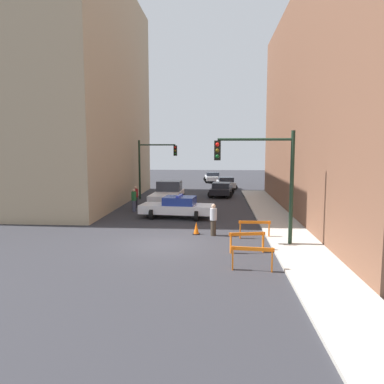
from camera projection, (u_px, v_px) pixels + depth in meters
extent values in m
plane|color=#2D2D33|center=(164.00, 244.00, 17.66)|extent=(120.00, 120.00, 0.00)
cube|color=#B2ADA3|center=(297.00, 246.00, 17.23)|extent=(2.40, 44.00, 0.12)
cube|color=tan|center=(45.00, 94.00, 31.30)|extent=(14.00, 20.00, 18.02)
cylinder|color=black|center=(292.00, 188.00, 17.08)|extent=(0.18, 0.18, 5.20)
cylinder|color=black|center=(255.00, 139.00, 16.94)|extent=(3.40, 0.12, 0.12)
cube|color=black|center=(217.00, 150.00, 17.12)|extent=(0.30, 0.22, 0.90)
sphere|color=red|center=(217.00, 145.00, 16.94)|extent=(0.18, 0.18, 0.18)
sphere|color=#4C3D0C|center=(217.00, 150.00, 16.97)|extent=(0.18, 0.18, 0.18)
sphere|color=#0C4219|center=(217.00, 156.00, 17.00)|extent=(0.18, 0.18, 0.18)
cylinder|color=black|center=(140.00, 170.00, 33.12)|extent=(0.18, 0.18, 5.20)
cylinder|color=black|center=(157.00, 145.00, 32.75)|extent=(3.20, 0.12, 0.12)
cube|color=black|center=(175.00, 151.00, 32.70)|extent=(0.30, 0.22, 0.90)
sphere|color=red|center=(175.00, 147.00, 32.52)|extent=(0.18, 0.18, 0.18)
sphere|color=#4C3D0C|center=(175.00, 151.00, 32.55)|extent=(0.18, 0.18, 0.18)
sphere|color=#0C4219|center=(175.00, 154.00, 32.59)|extent=(0.18, 0.18, 0.18)
cube|color=white|center=(177.00, 209.00, 24.31)|extent=(4.88, 2.37, 0.55)
cube|color=navy|center=(180.00, 201.00, 24.22)|extent=(2.14, 1.84, 0.52)
cylinder|color=black|center=(152.00, 214.00, 23.78)|extent=(0.29, 0.68, 0.66)
cylinder|color=black|center=(159.00, 210.00, 25.44)|extent=(0.29, 0.68, 0.66)
cylinder|color=black|center=(197.00, 216.00, 23.25)|extent=(0.29, 0.68, 0.66)
cylinder|color=black|center=(201.00, 211.00, 24.92)|extent=(0.29, 0.68, 0.66)
cube|color=#2633BF|center=(180.00, 196.00, 24.18)|extent=(0.35, 1.40, 0.12)
cube|color=silver|center=(167.00, 197.00, 29.15)|extent=(2.21, 5.47, 0.70)
cube|color=#2D333D|center=(169.00, 186.00, 30.13)|extent=(1.91, 1.80, 0.80)
cylinder|color=black|center=(160.00, 198.00, 30.94)|extent=(0.81, 0.29, 0.80)
cylinder|color=black|center=(182.00, 198.00, 30.75)|extent=(0.81, 0.29, 0.80)
cylinder|color=black|center=(151.00, 204.00, 27.64)|extent=(0.81, 0.29, 0.80)
cylinder|color=black|center=(176.00, 205.00, 27.44)|extent=(0.81, 0.29, 0.80)
cube|color=black|center=(221.00, 190.00, 35.23)|extent=(2.24, 4.46, 0.52)
cube|color=#232833|center=(221.00, 185.00, 35.01)|extent=(1.76, 1.96, 0.48)
cylinder|color=black|center=(214.00, 191.00, 36.71)|extent=(0.64, 0.28, 0.62)
cylinder|color=black|center=(231.00, 191.00, 36.43)|extent=(0.64, 0.28, 0.62)
cylinder|color=black|center=(211.00, 194.00, 34.10)|extent=(0.64, 0.28, 0.62)
cylinder|color=black|center=(229.00, 195.00, 33.82)|extent=(0.64, 0.28, 0.62)
cube|color=silver|center=(226.00, 184.00, 41.65)|extent=(2.13, 4.43, 0.52)
cube|color=#232833|center=(226.00, 179.00, 41.42)|extent=(1.72, 1.92, 0.48)
cylinder|color=black|center=(217.00, 185.00, 43.00)|extent=(0.64, 0.27, 0.62)
cylinder|color=black|center=(232.00, 185.00, 43.01)|extent=(0.64, 0.27, 0.62)
cylinder|color=black|center=(219.00, 187.00, 40.35)|extent=(0.64, 0.27, 0.62)
cylinder|color=black|center=(235.00, 187.00, 40.37)|extent=(0.64, 0.27, 0.62)
cube|color=silver|center=(213.00, 178.00, 49.69)|extent=(2.19, 4.45, 0.52)
cube|color=#232833|center=(213.00, 174.00, 49.46)|extent=(1.74, 1.94, 0.48)
cylinder|color=black|center=(206.00, 179.00, 51.03)|extent=(0.64, 0.28, 0.62)
cylinder|color=black|center=(218.00, 179.00, 51.06)|extent=(0.64, 0.28, 0.62)
cylinder|color=black|center=(207.00, 181.00, 48.38)|extent=(0.64, 0.28, 0.62)
cylinder|color=black|center=(220.00, 181.00, 48.42)|extent=(0.64, 0.28, 0.62)
cylinder|color=#474C66|center=(134.00, 206.00, 26.65)|extent=(0.34, 0.34, 0.82)
cylinder|color=#236633|center=(134.00, 196.00, 26.57)|extent=(0.44, 0.44, 0.62)
sphere|color=tan|center=(134.00, 190.00, 26.52)|extent=(0.27, 0.27, 0.22)
cylinder|color=black|center=(136.00, 202.00, 28.40)|extent=(0.35, 0.35, 0.82)
cylinder|color=maroon|center=(136.00, 193.00, 28.32)|extent=(0.45, 0.45, 0.62)
sphere|color=tan|center=(136.00, 188.00, 28.27)|extent=(0.27, 0.27, 0.22)
cylinder|color=#382D23|center=(213.00, 228.00, 19.41)|extent=(0.38, 0.38, 0.82)
cylinder|color=#B2B2B7|center=(213.00, 214.00, 19.33)|extent=(0.49, 0.49, 0.62)
sphere|color=tan|center=(213.00, 206.00, 19.28)|extent=(0.30, 0.30, 0.22)
cube|color=orange|center=(252.00, 249.00, 13.79)|extent=(1.60, 0.22, 0.14)
cube|color=orange|center=(233.00, 258.00, 13.96)|extent=(0.07, 0.16, 0.90)
cube|color=orange|center=(272.00, 260.00, 13.71)|extent=(0.07, 0.16, 0.90)
cube|color=orange|center=(247.00, 234.00, 16.20)|extent=(1.58, 0.35, 0.14)
cube|color=orange|center=(231.00, 243.00, 16.16)|extent=(0.08, 0.17, 0.90)
cube|color=orange|center=(263.00, 242.00, 16.33)|extent=(0.08, 0.17, 0.90)
cube|color=orange|center=(255.00, 222.00, 18.73)|extent=(1.60, 0.09, 0.14)
cube|color=orange|center=(240.00, 230.00, 18.81)|extent=(0.05, 0.16, 0.90)
cube|color=orange|center=(269.00, 230.00, 18.75)|extent=(0.05, 0.16, 0.90)
cube|color=black|center=(196.00, 234.00, 19.75)|extent=(0.36, 0.36, 0.04)
cone|color=#F2600C|center=(196.00, 228.00, 19.71)|extent=(0.28, 0.28, 0.62)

